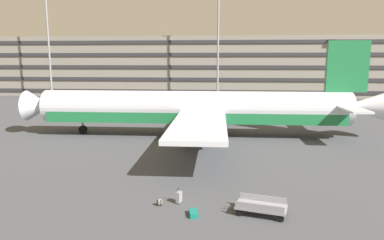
# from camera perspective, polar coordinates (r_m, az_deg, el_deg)

# --- Properties ---
(ground_plane) EXTENTS (600.00, 600.00, 0.00)m
(ground_plane) POSITION_cam_1_polar(r_m,az_deg,el_deg) (35.85, 3.68, -3.08)
(ground_plane) COLOR #424449
(terminal_structure) EXTENTS (134.34, 15.76, 12.92)m
(terminal_structure) POSITION_cam_1_polar(r_m,az_deg,el_deg) (82.00, 4.50, 8.73)
(terminal_structure) COLOR gray
(terminal_structure) RESTS_ON ground_plane
(airliner) EXTENTS (37.66, 30.41, 9.88)m
(airliner) POSITION_cam_1_polar(r_m,az_deg,el_deg) (36.85, 0.98, 1.83)
(airliner) COLOR silver
(airliner) RESTS_ON ground_plane
(light_mast_far_left) EXTENTS (1.80, 0.50, 25.77)m
(light_mast_far_left) POSITION_cam_1_polar(r_m,az_deg,el_deg) (75.09, -22.54, 14.18)
(light_mast_far_left) COLOR gray
(light_mast_far_left) RESTS_ON ground_plane
(light_mast_left) EXTENTS (1.80, 0.50, 25.37)m
(light_mast_left) POSITION_cam_1_polar(r_m,az_deg,el_deg) (67.05, 4.31, 15.31)
(light_mast_left) COLOR gray
(light_mast_left) RESTS_ON ground_plane
(suitcase_purple) EXTENTS (0.57, 0.87, 0.26)m
(suitcase_purple) POSITION_cam_1_polar(r_m,az_deg,el_deg) (18.76, 0.23, -14.98)
(suitcase_purple) COLOR #147266
(suitcase_purple) RESTS_ON ground_plane
(suitcase_laid_flat) EXTENTS (0.34, 0.44, 0.86)m
(suitcase_laid_flat) POSITION_cam_1_polar(r_m,az_deg,el_deg) (20.16, -2.15, -12.45)
(suitcase_laid_flat) COLOR gray
(suitcase_laid_flat) RESTS_ON ground_plane
(backpack_silver) EXTENTS (0.37, 0.27, 0.46)m
(backpack_silver) POSITION_cam_1_polar(r_m,az_deg,el_deg) (19.97, -5.33, -13.22)
(backpack_silver) COLOR gray
(backpack_silver) RESTS_ON ground_plane
(baggage_cart) EXTENTS (3.36, 1.91, 0.82)m
(baggage_cart) POSITION_cam_1_polar(r_m,az_deg,el_deg) (19.11, 11.19, -13.72)
(baggage_cart) COLOR gray
(baggage_cart) RESTS_ON ground_plane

